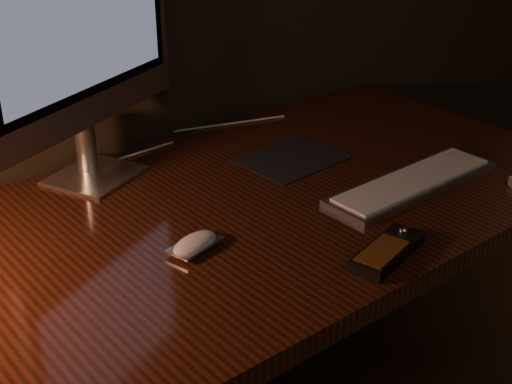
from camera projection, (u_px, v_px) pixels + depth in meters
desk at (197, 258)px, 1.43m from camera, size 1.60×0.75×0.75m
monitor at (80, 21)px, 1.33m from camera, size 0.49×0.24×0.55m
keyboard at (413, 182)px, 1.44m from camera, size 0.41×0.12×0.02m
mousepad at (291, 158)px, 1.56m from camera, size 0.23×0.18×0.00m
mouse at (195, 245)px, 1.21m from camera, size 0.10×0.07×0.02m
media_remote at (387, 251)px, 1.19m from camera, size 0.17×0.10×0.03m
cable at (174, 143)px, 1.63m from camera, size 0.63×0.11×0.01m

